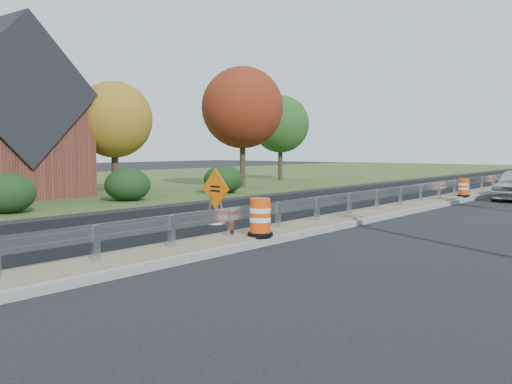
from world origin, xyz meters
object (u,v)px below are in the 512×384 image
Objects in this scene: caution_sign at (216,210)px; barrel_median_mid at (464,188)px; barrel_median_far at (510,180)px; barrel_median_near at (260,218)px.

caution_sign is 13.34m from barrel_median_mid.
barrel_median_far is (3.45, 20.70, 0.16)m from caution_sign.
caution_sign is 2.20× the size of barrel_median_mid.
barrel_median_near is 1.18× the size of barrel_median_far.
barrel_median_mid is at bearing -89.61° from barrel_median_far.
barrel_median_far is (-0.05, 7.82, -0.00)m from barrel_median_mid.
barrel_median_mid is (-0.00, 15.03, -0.06)m from barrel_median_near.
barrel_median_near is 22.85m from barrel_median_far.
barrel_median_mid is 7.82m from barrel_median_far.
barrel_median_near is at bearing -24.17° from caution_sign.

